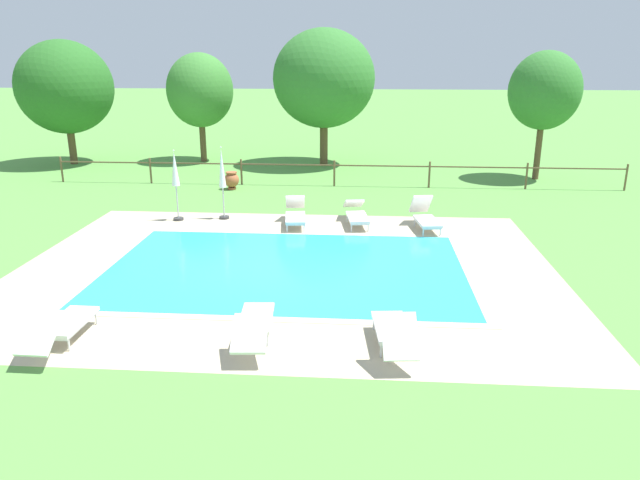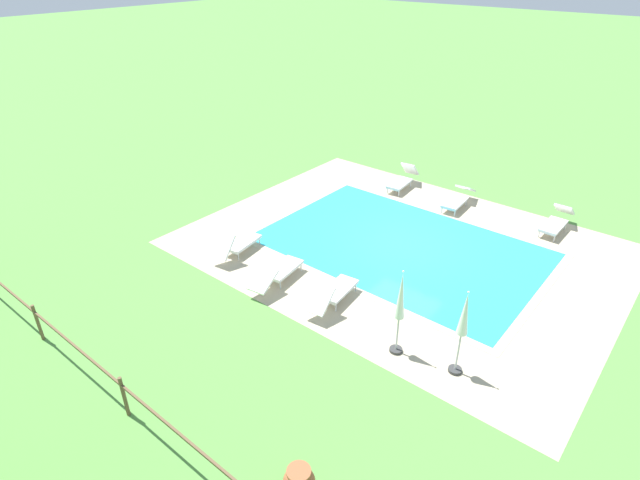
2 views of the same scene
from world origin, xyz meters
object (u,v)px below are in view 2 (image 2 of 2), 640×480
patio_umbrella_closed_row_mid_west (400,303)px  sun_lounger_north_end (403,179)px  sun_lounger_north_far (278,272)px  sun_lounger_north_mid (557,221)px  sun_lounger_south_mid (458,198)px  patio_umbrella_closed_row_west (464,321)px  sun_lounger_north_near_steps (333,292)px  sun_lounger_south_near_corner (237,243)px

patio_umbrella_closed_row_mid_west → sun_lounger_north_end: bearing=-59.4°
sun_lounger_north_far → sun_lounger_north_mid: bearing=-121.9°
sun_lounger_north_end → sun_lounger_south_mid: (-2.55, 0.19, -0.03)m
sun_lounger_north_end → patio_umbrella_closed_row_west: 10.62m
sun_lounger_north_near_steps → patio_umbrella_closed_row_west: bearing=175.8°
sun_lounger_south_near_corner → patio_umbrella_closed_row_mid_west: bearing=173.8°
sun_lounger_north_mid → sun_lounger_north_far: size_ratio=0.94×
patio_umbrella_closed_row_west → sun_lounger_south_mid: bearing=-64.0°
sun_lounger_north_far → sun_lounger_north_end: bearing=-84.5°
sun_lounger_south_near_corner → patio_umbrella_closed_row_west: (-7.83, 0.41, 1.10)m
sun_lounger_south_mid → patio_umbrella_closed_row_mid_west: 8.85m
sun_lounger_north_end → patio_umbrella_closed_row_west: size_ratio=0.87×
sun_lounger_south_mid → patio_umbrella_closed_row_mid_west: patio_umbrella_closed_row_mid_west is taller
sun_lounger_south_near_corner → patio_umbrella_closed_row_west: size_ratio=0.86×
sun_lounger_south_near_corner → sun_lounger_south_mid: (-3.87, -7.70, -0.04)m
sun_lounger_north_end → patio_umbrella_closed_row_mid_west: bearing=120.6°
sun_lounger_north_far → sun_lounger_north_end: size_ratio=1.08×
sun_lounger_north_end → sun_lounger_north_far: bearing=95.5°
sun_lounger_north_mid → patio_umbrella_closed_row_west: patio_umbrella_closed_row_west is taller
sun_lounger_north_mid → sun_lounger_south_near_corner: size_ratio=1.03×
sun_lounger_north_end → patio_umbrella_closed_row_mid_west: (-5.09, 8.60, 1.08)m
sun_lounger_north_far → sun_lounger_south_mid: size_ratio=1.01×
sun_lounger_north_mid → patio_umbrella_closed_row_mid_west: bearing=83.7°
sun_lounger_north_near_steps → sun_lounger_north_mid: (-3.37, -8.25, -0.00)m
sun_lounger_north_far → patio_umbrella_closed_row_mid_west: (-4.29, 0.36, 1.11)m
sun_lounger_north_mid → sun_lounger_north_far: sun_lounger_north_mid is taller
patio_umbrella_closed_row_west → patio_umbrella_closed_row_mid_west: patio_umbrella_closed_row_mid_west is taller
sun_lounger_north_end → patio_umbrella_closed_row_mid_west: patio_umbrella_closed_row_mid_west is taller
sun_lounger_north_near_steps → sun_lounger_north_end: 8.47m
sun_lounger_north_end → patio_umbrella_closed_row_mid_west: size_ratio=0.84×
sun_lounger_south_near_corner → sun_lounger_south_mid: sun_lounger_south_near_corner is taller
sun_lounger_north_mid → sun_lounger_north_end: size_ratio=1.02×
sun_lounger_north_near_steps → patio_umbrella_closed_row_mid_west: size_ratio=0.87×
sun_lounger_south_mid → sun_lounger_north_far: bearing=77.7°
sun_lounger_south_mid → patio_umbrella_closed_row_mid_west: bearing=106.8°
sun_lounger_north_near_steps → patio_umbrella_closed_row_mid_west: bearing=166.8°
sun_lounger_north_far → sun_lounger_south_near_corner: sun_lounger_south_near_corner is taller
patio_umbrella_closed_row_mid_west → sun_lounger_north_mid: bearing=-96.3°
sun_lounger_south_near_corner → sun_lounger_north_near_steps: bearing=178.1°
sun_lounger_north_mid → sun_lounger_north_end: 6.06m
sun_lounger_north_near_steps → sun_lounger_north_far: (1.90, 0.20, -0.02)m
sun_lounger_north_near_steps → sun_lounger_south_mid: bearing=-89.0°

